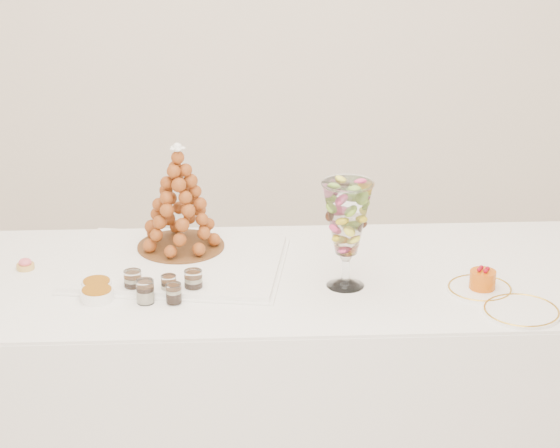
{
  "coord_description": "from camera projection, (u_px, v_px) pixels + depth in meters",
  "views": [
    {
      "loc": [
        0.11,
        -3.0,
        2.24
      ],
      "look_at": [
        0.1,
        0.22,
        0.94
      ],
      "focal_mm": 70.0,
      "sensor_mm": 36.0,
      "label": 1
    }
  ],
  "objects": [
    {
      "name": "cake_plate",
      "position": [
        480.0,
        289.0,
        3.35
      ],
      "size": [
        0.2,
        0.2,
        0.01
      ],
      "primitive_type": "cylinder",
      "color": "white",
      "rests_on": "buffet_table"
    },
    {
      "name": "croquembouche",
      "position": [
        179.0,
        198.0,
        3.55
      ],
      "size": [
        0.29,
        0.29,
        0.36
      ],
      "rotation": [
        0.0,
        0.0,
        -0.09
      ],
      "color": "brown",
      "rests_on": "lace_tray"
    },
    {
      "name": "lace_tray",
      "position": [
        178.0,
        263.0,
        3.51
      ],
      "size": [
        0.7,
        0.55,
        0.02
      ],
      "primitive_type": "cube",
      "rotation": [
        0.0,
        0.0,
        -0.1
      ],
      "color": "white",
      "rests_on": "buffet_table"
    },
    {
      "name": "buffet_table",
      "position": [
        285.0,
        384.0,
        3.6
      ],
      "size": [
        2.13,
        0.94,
        0.79
      ],
      "rotation": [
        0.0,
        0.0,
        0.05
      ],
      "color": "white",
      "rests_on": "ground"
    },
    {
      "name": "verrine_e",
      "position": [
        174.0,
        293.0,
        3.26
      ],
      "size": [
        0.05,
        0.05,
        0.06
      ],
      "primitive_type": "cylinder",
      "rotation": [
        0.0,
        0.0,
        -0.12
      ],
      "color": "white",
      "rests_on": "buffet_table"
    },
    {
      "name": "spare_plate",
      "position": [
        521.0,
        311.0,
        3.21
      ],
      "size": [
        0.23,
        0.23,
        0.01
      ],
      "primitive_type": "cylinder",
      "color": "white",
      "rests_on": "buffet_table"
    },
    {
      "name": "pink_tart",
      "position": [
        25.0,
        265.0,
        3.5
      ],
      "size": [
        0.06,
        0.06,
        0.04
      ],
      "color": "tan",
      "rests_on": "buffet_table"
    },
    {
      "name": "ramekin_front",
      "position": [
        97.0,
        295.0,
        3.29
      ],
      "size": [
        0.1,
        0.1,
        0.03
      ],
      "primitive_type": "cylinder",
      "color": "white",
      "rests_on": "buffet_table"
    },
    {
      "name": "verrine_a",
      "position": [
        133.0,
        282.0,
        3.32
      ],
      "size": [
        0.06,
        0.06,
        0.07
      ],
      "primitive_type": "cylinder",
      "rotation": [
        0.0,
        0.0,
        0.04
      ],
      "color": "white",
      "rests_on": "buffet_table"
    },
    {
      "name": "ramekin_back",
      "position": [
        97.0,
        286.0,
        3.35
      ],
      "size": [
        0.09,
        0.09,
        0.03
      ],
      "primitive_type": "cylinder",
      "color": "white",
      "rests_on": "buffet_table"
    },
    {
      "name": "verrine_d",
      "position": [
        145.0,
        291.0,
        3.26
      ],
      "size": [
        0.06,
        0.06,
        0.07
      ],
      "primitive_type": "cylinder",
      "rotation": [
        0.0,
        0.0,
        -0.12
      ],
      "color": "white",
      "rests_on": "buffet_table"
    },
    {
      "name": "mousse_cake",
      "position": [
        483.0,
        279.0,
        3.34
      ],
      "size": [
        0.08,
        0.08,
        0.07
      ],
      "color": "#C85309",
      "rests_on": "cake_plate"
    },
    {
      "name": "macaron_vase",
      "position": [
        347.0,
        220.0,
        3.3
      ],
      "size": [
        0.15,
        0.15,
        0.34
      ],
      "color": "white",
      "rests_on": "buffet_table"
    },
    {
      "name": "verrine_c",
      "position": [
        193.0,
        282.0,
        3.32
      ],
      "size": [
        0.07,
        0.07,
        0.08
      ],
      "primitive_type": "cylinder",
      "rotation": [
        0.0,
        0.0,
        -0.27
      ],
      "color": "white",
      "rests_on": "buffet_table"
    },
    {
      "name": "verrine_b",
      "position": [
        169.0,
        285.0,
        3.31
      ],
      "size": [
        0.06,
        0.06,
        0.06
      ],
      "primitive_type": "cylinder",
      "rotation": [
        0.0,
        0.0,
        -0.22
      ],
      "color": "white",
      "rests_on": "buffet_table"
    }
  ]
}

